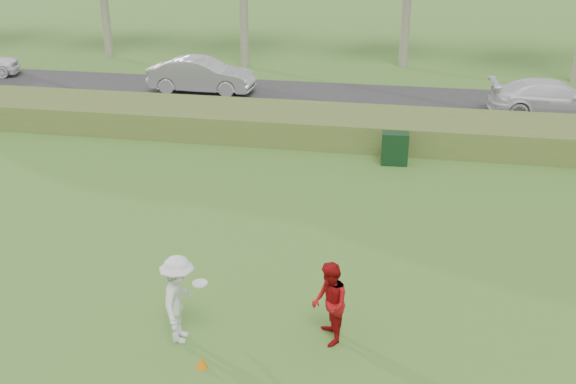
% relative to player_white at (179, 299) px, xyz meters
% --- Properties ---
extents(ground, '(120.00, 120.00, 0.00)m').
position_rel_player_white_xyz_m(ground, '(1.15, -0.00, -0.83)').
color(ground, '#3D7025').
rests_on(ground, ground).
extents(reed_strip, '(80.00, 3.00, 0.90)m').
position_rel_player_white_xyz_m(reed_strip, '(1.15, 12.00, -0.38)').
color(reed_strip, '#516829').
rests_on(reed_strip, ground).
extents(park_road, '(80.00, 6.00, 0.06)m').
position_rel_player_white_xyz_m(park_road, '(1.15, 17.00, -0.80)').
color(park_road, '#2D2D2D').
rests_on(park_road, ground).
extents(player_white, '(0.89, 1.12, 1.65)m').
position_rel_player_white_xyz_m(player_white, '(0.00, 0.00, 0.00)').
color(player_white, white).
rests_on(player_white, ground).
extents(player_red, '(0.79, 0.90, 1.54)m').
position_rel_player_white_xyz_m(player_red, '(2.59, 0.46, -0.06)').
color(player_red, '#9E0D11').
rests_on(player_red, ground).
extents(cone_orange, '(0.20, 0.20, 0.22)m').
position_rel_player_white_xyz_m(cone_orange, '(0.60, -0.70, -0.72)').
color(cone_orange, orange).
rests_on(cone_orange, ground).
extents(utility_cabinet, '(0.83, 0.55, 1.00)m').
position_rel_player_white_xyz_m(utility_cabinet, '(3.34, 9.86, -0.33)').
color(utility_cabinet, black).
rests_on(utility_cabinet, ground).
extents(car_mid, '(4.54, 1.61, 1.49)m').
position_rel_player_white_xyz_m(car_mid, '(-5.23, 17.14, -0.02)').
color(car_mid, silver).
rests_on(car_mid, park_road).
extents(car_right, '(4.81, 2.15, 1.37)m').
position_rel_player_white_xyz_m(car_right, '(8.98, 16.10, -0.08)').
color(car_right, white).
rests_on(car_right, park_road).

